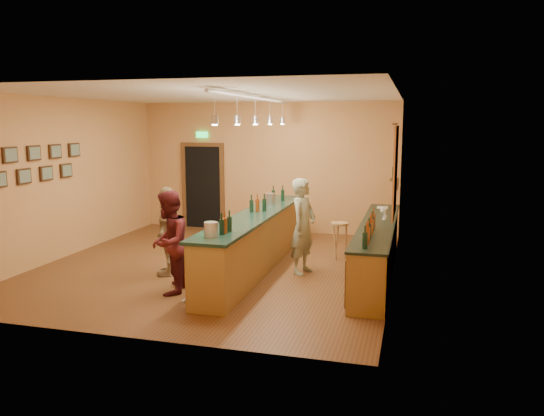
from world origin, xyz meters
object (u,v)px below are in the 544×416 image
(back_counter, at_px, (377,248))
(bartender, at_px, (303,226))
(bar_stool, at_px, (339,230))
(customer_b, at_px, (168,231))
(tasting_bar, at_px, (256,237))
(customer_a, at_px, (169,243))

(back_counter, xyz_separation_m, bartender, (-1.31, -0.21, 0.38))
(bar_stool, bearing_deg, bartender, -112.26)
(customer_b, height_order, bar_stool, customer_b)
(tasting_bar, height_order, customer_a, customer_a)
(customer_a, distance_m, customer_b, 1.07)
(back_counter, relative_size, bartender, 2.63)
(back_counter, relative_size, bar_stool, 6.20)
(tasting_bar, height_order, bar_stool, tasting_bar)
(bartender, bearing_deg, customer_b, 122.77)
(tasting_bar, bearing_deg, customer_a, -118.30)
(bartender, relative_size, customer_b, 1.08)
(customer_b, bearing_deg, customer_a, 18.27)
(back_counter, bearing_deg, bartender, -170.79)
(bartender, distance_m, bar_stool, 1.33)
(bartender, height_order, customer_b, bartender)
(customer_a, bearing_deg, customer_b, -162.50)
(back_counter, bearing_deg, customer_a, -148.85)
(customer_a, xyz_separation_m, customer_b, (-0.48, 0.95, -0.03))
(tasting_bar, height_order, customer_b, customer_b)
(bar_stool, bearing_deg, customer_a, -128.74)
(bartender, height_order, bar_stool, bartender)
(tasting_bar, distance_m, bartender, 0.94)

